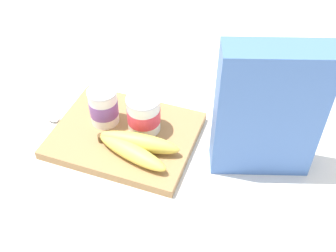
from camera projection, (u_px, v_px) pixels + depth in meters
name	position (u px, v px, depth m)	size (l,w,h in m)	color
ground_plane	(125.00, 138.00, 0.91)	(2.40, 2.40, 0.00)	silver
cutting_board	(125.00, 135.00, 0.91)	(0.30, 0.24, 0.02)	#A37A4C
cereal_box	(268.00, 112.00, 0.76)	(0.20, 0.07, 0.28)	#4770B7
yogurt_cup_front	(104.00, 106.00, 0.90)	(0.06, 0.06, 0.08)	white
yogurt_cup_back	(144.00, 114.00, 0.88)	(0.07, 0.07, 0.08)	white
banana_bunch	(136.00, 147.00, 0.84)	(0.18, 0.09, 0.04)	#DFC74F
spoon	(46.00, 113.00, 0.97)	(0.13, 0.06, 0.01)	silver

